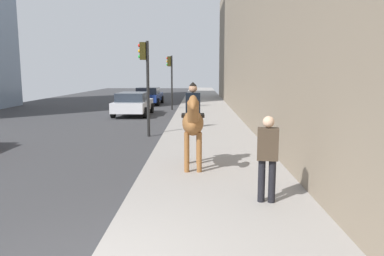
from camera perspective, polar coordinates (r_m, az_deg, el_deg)
name	(u,v)px	position (r m, az deg, el deg)	size (l,w,h in m)	color
mounted_horse_near	(193,121)	(9.65, 0.14, 1.06)	(2.15, 0.61, 2.28)	brown
pedestrian_greeting	(268,153)	(7.30, 11.56, -3.84)	(0.32, 0.44, 1.70)	black
car_near_lane	(149,96)	(31.22, -6.70, 4.97)	(4.63, 2.20, 1.44)	navy
car_far_lane	(133,103)	(23.33, -9.07, 3.79)	(4.56, 2.15, 1.44)	silver
traffic_light_near_curb	(146,73)	(15.34, -7.16, 8.36)	(0.20, 0.44, 3.90)	black
traffic_light_far_curb	(171,74)	(26.54, -3.33, 8.34)	(0.20, 0.44, 3.83)	black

